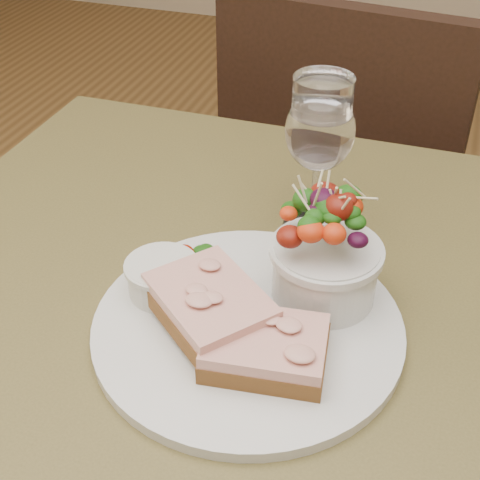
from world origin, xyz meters
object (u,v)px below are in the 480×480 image
(cafe_table, at_px, (230,373))
(sandwich_back, at_px, (210,305))
(wine_glass, at_px, (320,135))
(ramekin, at_px, (162,276))
(chair_far, at_px, (345,261))
(salad_bowl, at_px, (327,248))
(dinner_plate, at_px, (248,326))
(sandwich_front, at_px, (265,348))

(cafe_table, distance_m, sandwich_back, 0.14)
(cafe_table, xyz_separation_m, wine_glass, (0.05, 0.16, 0.22))
(cafe_table, bearing_deg, ramekin, -168.09)
(cafe_table, bearing_deg, sandwich_back, -95.24)
(chair_far, distance_m, wine_glass, 0.79)
(cafe_table, bearing_deg, wine_glass, 72.63)
(salad_bowl, relative_size, wine_glass, 0.73)
(dinner_plate, bearing_deg, cafe_table, 135.03)
(ramekin, bearing_deg, salad_bowl, 16.49)
(wine_glass, bearing_deg, chair_far, 92.44)
(chair_far, bearing_deg, ramekin, 90.01)
(salad_bowl, height_order, wine_glass, wine_glass)
(chair_far, xyz_separation_m, sandwich_front, (0.03, -0.76, 0.48))
(salad_bowl, bearing_deg, cafe_table, -160.22)
(dinner_plate, xyz_separation_m, wine_glass, (0.02, 0.19, 0.12))
(sandwich_front, relative_size, sandwich_back, 0.80)
(dinner_plate, relative_size, wine_glass, 1.72)
(sandwich_front, xyz_separation_m, wine_glass, (-0.01, 0.23, 0.10))
(sandwich_back, relative_size, ramekin, 2.14)
(sandwich_front, xyz_separation_m, ramekin, (-0.13, 0.06, 0.00))
(sandwich_back, height_order, salad_bowl, salad_bowl)
(chair_far, bearing_deg, sandwich_front, 99.94)
(salad_bowl, bearing_deg, dinner_plate, -134.25)
(sandwich_back, distance_m, ramekin, 0.07)
(dinner_plate, xyz_separation_m, ramekin, (-0.10, 0.02, 0.03))
(salad_bowl, xyz_separation_m, wine_glass, (-0.04, 0.13, 0.05))
(ramekin, xyz_separation_m, wine_glass, (0.12, 0.17, 0.09))
(ramekin, height_order, wine_glass, wine_glass)
(chair_far, xyz_separation_m, sandwich_back, (-0.03, -0.74, 0.49))
(sandwich_back, relative_size, salad_bowl, 1.16)
(ramekin, relative_size, wine_glass, 0.39)
(cafe_table, distance_m, dinner_plate, 0.12)
(chair_far, bearing_deg, dinner_plate, 97.69)
(sandwich_front, height_order, sandwich_back, sandwich_back)
(sandwich_front, bearing_deg, dinner_plate, 118.14)
(sandwich_front, xyz_separation_m, salad_bowl, (0.03, 0.10, 0.04))
(chair_far, height_order, dinner_plate, chair_far)
(sandwich_front, bearing_deg, wine_glass, 85.51)
(sandwich_front, distance_m, salad_bowl, 0.12)
(dinner_plate, height_order, ramekin, ramekin)
(cafe_table, bearing_deg, sandwich_front, -50.49)
(dinner_plate, height_order, sandwich_back, sandwich_back)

